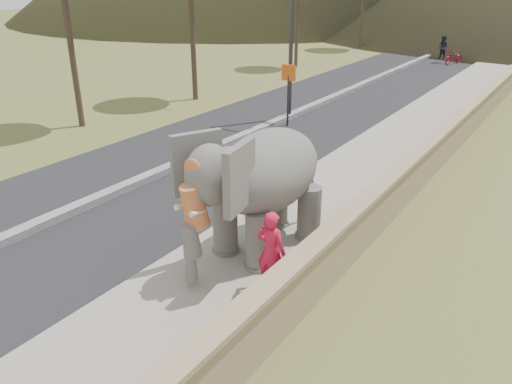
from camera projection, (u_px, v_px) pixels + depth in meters
ground at (182, 317)px, 8.74m from camera, size 160.00×160.00×0.00m
road at (258, 132)px, 18.90m from camera, size 7.00×120.00×0.03m
median at (258, 130)px, 18.86m from camera, size 0.35×120.00×0.22m
walkway at (386, 155)px, 16.33m from camera, size 3.00×120.00×0.15m
parapet at (439, 150)px, 15.30m from camera, size 0.30×120.00×1.10m
signboard at (288, 85)px, 18.99m from camera, size 0.60×0.08×2.40m
elephant_and_man at (269, 188)px, 10.26m from camera, size 2.42×3.91×2.67m
motorcyclist at (450, 53)px, 33.00m from camera, size 1.85×1.88×1.82m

